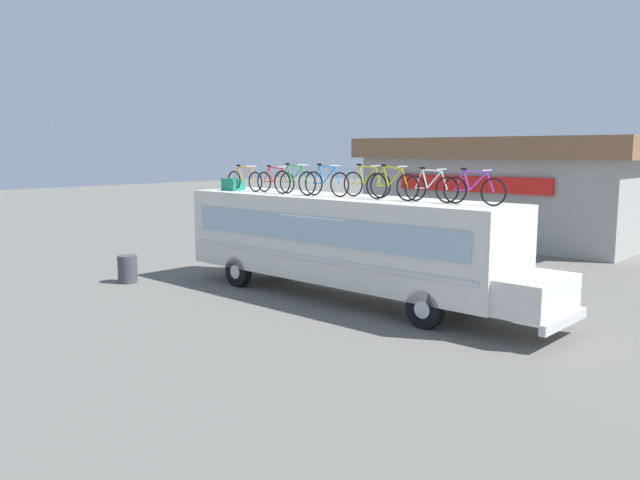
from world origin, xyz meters
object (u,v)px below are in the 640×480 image
at_px(rooftop_bicycle_1, 244,180).
at_px(rooftop_bicycle_6, 392,185).
at_px(bus, 345,240).
at_px(rooftop_bicycle_7, 431,188).
at_px(trash_bin, 128,269).
at_px(rooftop_bicycle_4, 326,183).
at_px(rooftop_bicycle_8, 474,190).
at_px(rooftop_bicycle_2, 275,181).
at_px(rooftop_bicycle_3, 294,182).
at_px(rooftop_bicycle_5, 366,183).
at_px(luggage_bag_1, 233,184).

xyz_separation_m(rooftop_bicycle_1, rooftop_bicycle_6, (5.75, 0.25, 0.04)).
xyz_separation_m(bus, rooftop_bicycle_1, (-4.04, -0.36, 1.61)).
xyz_separation_m(rooftop_bicycle_7, trash_bin, (-9.56, -3.23, -2.93)).
height_order(rooftop_bicycle_4, rooftop_bicycle_8, rooftop_bicycle_4).
height_order(rooftop_bicycle_1, rooftop_bicycle_4, rooftop_bicycle_4).
bearing_deg(bus, rooftop_bicycle_7, 1.44).
bearing_deg(bus, rooftop_bicycle_6, -3.65).
distance_m(rooftop_bicycle_2, rooftop_bicycle_4, 2.25).
height_order(rooftop_bicycle_1, rooftop_bicycle_3, rooftop_bicycle_3).
height_order(rooftop_bicycle_3, rooftop_bicycle_7, rooftop_bicycle_3).
height_order(rooftop_bicycle_5, rooftop_bicycle_7, rooftop_bicycle_5).
bearing_deg(rooftop_bicycle_8, rooftop_bicycle_7, -179.68).
relative_size(luggage_bag_1, rooftop_bicycle_6, 0.36).
distance_m(rooftop_bicycle_7, trash_bin, 10.51).
bearing_deg(rooftop_bicycle_5, bus, -156.80).
distance_m(bus, trash_bin, 7.55).
distance_m(rooftop_bicycle_1, rooftop_bicycle_2, 1.26).
bearing_deg(rooftop_bicycle_3, rooftop_bicycle_4, 9.19).
bearing_deg(rooftop_bicycle_2, rooftop_bicycle_8, 1.91).
height_order(luggage_bag_1, rooftop_bicycle_8, rooftop_bicycle_8).
bearing_deg(rooftop_bicycle_6, trash_bin, -160.13).
bearing_deg(rooftop_bicycle_2, rooftop_bicycle_3, -13.24).
xyz_separation_m(bus, rooftop_bicycle_2, (-2.80, -0.15, 1.61)).
height_order(rooftop_bicycle_5, rooftop_bicycle_6, rooftop_bicycle_6).
distance_m(luggage_bag_1, rooftop_bicycle_4, 4.13).
relative_size(rooftop_bicycle_1, trash_bin, 1.89).
relative_size(rooftop_bicycle_7, rooftop_bicycle_8, 0.95).
bearing_deg(rooftop_bicycle_2, rooftop_bicycle_6, 0.52).
distance_m(bus, rooftop_bicycle_7, 3.27).
xyz_separation_m(rooftop_bicycle_1, rooftop_bicycle_4, (3.49, 0.13, 0.03)).
xyz_separation_m(rooftop_bicycle_1, rooftop_bicycle_7, (6.87, 0.44, 0.01)).
height_order(rooftop_bicycle_5, trash_bin, rooftop_bicycle_5).
distance_m(rooftop_bicycle_5, rooftop_bicycle_8, 3.50).
bearing_deg(bus, rooftop_bicycle_4, -157.01).
height_order(rooftop_bicycle_1, rooftop_bicycle_5, rooftop_bicycle_5).
relative_size(luggage_bag_1, rooftop_bicycle_8, 0.37).
xyz_separation_m(bus, rooftop_bicycle_4, (-0.54, -0.23, 1.64)).
relative_size(rooftop_bicycle_3, rooftop_bicycle_7, 1.08).
xyz_separation_m(rooftop_bicycle_8, trash_bin, (-10.79, -3.24, -2.93)).
xyz_separation_m(rooftop_bicycle_3, rooftop_bicycle_5, (2.24, 0.66, -0.00)).
xyz_separation_m(rooftop_bicycle_1, rooftop_bicycle_8, (8.10, 0.44, 0.02)).
distance_m(rooftop_bicycle_3, rooftop_bicycle_4, 1.15).
distance_m(bus, rooftop_bicycle_4, 1.75).
bearing_deg(rooftop_bicycle_4, rooftop_bicycle_7, 5.11).
relative_size(bus, rooftop_bicycle_7, 7.41).
xyz_separation_m(rooftop_bicycle_2, rooftop_bicycle_5, (3.36, 0.39, 0.03)).
relative_size(luggage_bag_1, rooftop_bicycle_7, 0.38).
distance_m(rooftop_bicycle_3, rooftop_bicycle_7, 4.54).
distance_m(rooftop_bicycle_1, rooftop_bicycle_8, 8.11).
distance_m(luggage_bag_1, rooftop_bicycle_7, 7.51).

